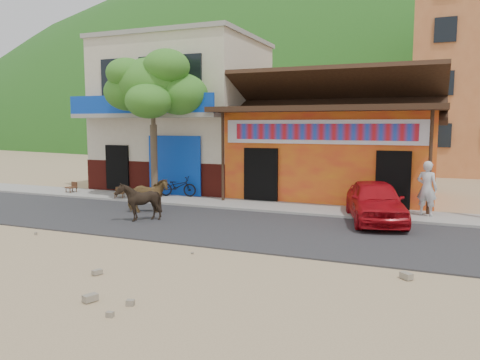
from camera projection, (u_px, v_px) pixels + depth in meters
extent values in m
plane|color=#9E825B|center=(183.00, 245.00, 12.12)|extent=(120.00, 120.00, 0.00)
cube|color=#28282B|center=(223.00, 226.00, 14.41)|extent=(60.00, 5.00, 0.04)
cube|color=gray|center=(262.00, 206.00, 17.61)|extent=(60.00, 2.00, 0.12)
cube|color=orange|center=(337.00, 155.00, 20.32)|extent=(8.00, 6.00, 3.60)
cube|color=beige|center=(185.00, 117.00, 22.97)|extent=(7.00, 6.00, 7.00)
ellipsoid|color=#194C14|center=(398.00, 69.00, 74.91)|extent=(100.00, 40.00, 24.00)
imported|color=brown|center=(148.00, 196.00, 16.35)|extent=(1.58, 1.25, 1.22)
imported|color=black|center=(139.00, 201.00, 14.97)|extent=(1.18, 1.06, 1.26)
imported|color=#B20C15|center=(375.00, 201.00, 14.82)|extent=(2.57, 4.19, 1.33)
imported|color=black|center=(178.00, 186.00, 19.65)|extent=(1.69, 0.84, 0.85)
imported|color=silver|center=(427.00, 188.00, 15.39)|extent=(0.77, 0.63, 1.82)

